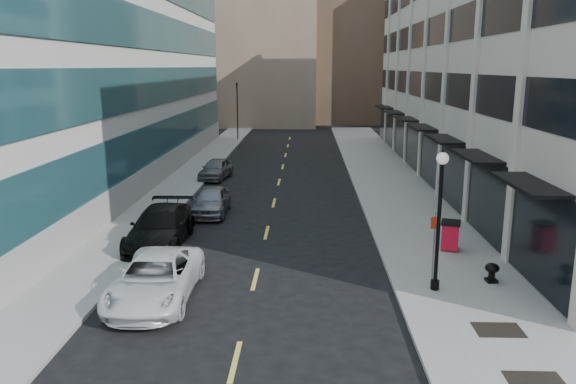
# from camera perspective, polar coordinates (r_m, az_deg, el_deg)

# --- Properties ---
(sidewalk_right) EXTENTS (5.00, 80.00, 0.15)m
(sidewalk_right) POSITION_cam_1_polar(r_m,az_deg,el_deg) (33.09, 11.64, -1.06)
(sidewalk_right) COLOR gray
(sidewalk_right) RESTS_ON ground
(sidewalk_left) EXTENTS (3.00, 80.00, 0.15)m
(sidewalk_left) POSITION_cam_1_polar(r_m,az_deg,el_deg) (33.67, -12.56, -0.87)
(sidewalk_left) COLOR gray
(sidewalk_left) RESTS_ON ground
(building_right) EXTENTS (15.30, 46.50, 18.25)m
(building_right) POSITION_cam_1_polar(r_m,az_deg,el_deg) (41.52, 23.85, 13.30)
(building_right) COLOR beige
(building_right) RESTS_ON ground
(building_left) EXTENTS (16.14, 46.00, 20.00)m
(building_left) POSITION_cam_1_polar(r_m,az_deg,el_deg) (42.66, -23.60, 14.62)
(building_left) COLOR silver
(building_left) RESTS_ON ground
(skyline_tan_near) EXTENTS (14.00, 18.00, 28.00)m
(skyline_tan_near) POSITION_cam_1_polar(r_m,az_deg,el_deg) (80.15, -2.40, 17.10)
(skyline_tan_near) COLOR #977862
(skyline_tan_near) RESTS_ON ground
(skyline_brown) EXTENTS (12.00, 16.00, 34.00)m
(skyline_brown) POSITION_cam_1_polar(r_m,az_deg,el_deg) (84.42, 6.41, 18.85)
(skyline_brown) COLOR brown
(skyline_brown) RESTS_ON ground
(skyline_tan_far) EXTENTS (12.00, 14.00, 22.00)m
(skyline_tan_far) POSITION_cam_1_polar(r_m,az_deg,el_deg) (91.14, -8.39, 14.55)
(skyline_tan_far) COLOR #977862
(skyline_tan_far) RESTS_ON ground
(skyline_stone) EXTENTS (10.00, 14.00, 20.00)m
(skyline_stone) POSITION_cam_1_polar(r_m,az_deg,el_deg) (79.37, 14.06, 13.90)
(skyline_stone) COLOR beige
(skyline_stone) RESTS_ON ground
(grate_mid) EXTENTS (1.40, 1.00, 0.01)m
(grate_mid) POSITION_cam_1_polar(r_m,az_deg,el_deg) (15.86, 23.89, -17.21)
(grate_mid) COLOR black
(grate_mid) RESTS_ON sidewalk_right
(grate_far) EXTENTS (1.40, 1.00, 0.01)m
(grate_far) POSITION_cam_1_polar(r_m,az_deg,el_deg) (18.18, 20.59, -12.97)
(grate_far) COLOR black
(grate_far) RESTS_ON sidewalk_right
(road_centerline) EXTENTS (0.15, 68.20, 0.01)m
(road_centerline) POSITION_cam_1_polar(r_m,az_deg,el_deg) (29.78, -1.78, -2.46)
(road_centerline) COLOR #D8CC4C
(road_centerline) RESTS_ON ground
(traffic_signal) EXTENTS (0.66, 0.66, 6.98)m
(traffic_signal) POSITION_cam_1_polar(r_m,az_deg,el_deg) (60.18, -5.22, 10.65)
(traffic_signal) COLOR black
(traffic_signal) RESTS_ON ground
(car_white_van) EXTENTS (2.57, 5.52, 1.53)m
(car_white_van) POSITION_cam_1_polar(r_m,az_deg,el_deg) (19.69, -13.33, -8.54)
(car_white_van) COLOR white
(car_white_van) RESTS_ON ground
(car_black_pickup) EXTENTS (2.41, 5.74, 1.66)m
(car_black_pickup) POSITION_cam_1_polar(r_m,az_deg,el_deg) (25.47, -12.84, -3.48)
(car_black_pickup) COLOR black
(car_black_pickup) RESTS_ON ground
(car_silver_sedan) EXTENTS (1.79, 4.37, 1.48)m
(car_silver_sedan) POSITION_cam_1_polar(r_m,az_deg,el_deg) (30.29, -7.80, -0.88)
(car_silver_sedan) COLOR gray
(car_silver_sedan) RESTS_ON ground
(car_grey_sedan) EXTENTS (2.26, 4.41, 1.44)m
(car_grey_sedan) POSITION_cam_1_polar(r_m,az_deg,el_deg) (39.84, -7.32, 2.36)
(car_grey_sedan) COLOR slate
(car_grey_sedan) RESTS_ON ground
(trash_bin) EXTENTS (0.97, 0.97, 1.27)m
(trash_bin) POSITION_cam_1_polar(r_m,az_deg,el_deg) (24.72, 16.16, -4.16)
(trash_bin) COLOR red
(trash_bin) RESTS_ON sidewalk_right
(lamppost) EXTENTS (0.41, 0.41, 4.95)m
(lamppost) POSITION_cam_1_polar(r_m,az_deg,el_deg) (19.66, 15.14, -1.66)
(lamppost) COLOR black
(lamppost) RESTS_ON sidewalk_right
(sign_post) EXTENTS (0.31, 0.07, 2.67)m
(sign_post) POSITION_cam_1_polar(r_m,az_deg,el_deg) (20.44, 14.64, -4.62)
(sign_post) COLOR slate
(sign_post) RESTS_ON sidewalk_right
(urn_planter) EXTENTS (0.51, 0.51, 0.70)m
(urn_planter) POSITION_cam_1_polar(r_m,az_deg,el_deg) (21.68, 20.01, -7.51)
(urn_planter) COLOR black
(urn_planter) RESTS_ON sidewalk_right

